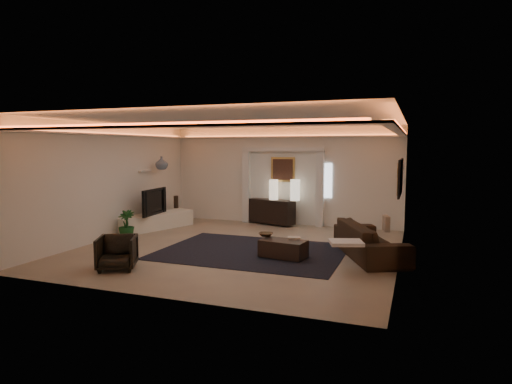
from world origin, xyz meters
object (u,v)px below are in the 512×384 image
(sofa, at_px, (370,240))
(armchair, at_px, (117,253))
(coffee_table, at_px, (283,248))
(console, at_px, (272,211))

(sofa, bearing_deg, armchair, 96.83)
(sofa, height_order, armchair, sofa)
(armchair, bearing_deg, coffee_table, 8.45)
(sofa, xyz_separation_m, armchair, (-4.39, -2.68, -0.03))
(console, bearing_deg, coffee_table, -50.51)
(console, height_order, armchair, console)
(sofa, relative_size, armchair, 3.41)
(coffee_table, relative_size, armchair, 1.33)
(sofa, height_order, coffee_table, sofa)
(sofa, xyz_separation_m, coffee_table, (-1.68, -0.77, -0.15))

